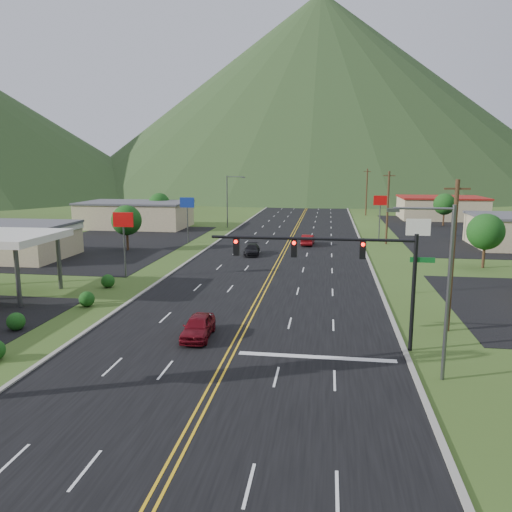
# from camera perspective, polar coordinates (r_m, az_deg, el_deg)

# --- Properties ---
(ground) EXTENTS (500.00, 500.00, 0.00)m
(ground) POSITION_cam_1_polar(r_m,az_deg,el_deg) (19.55, -10.32, -23.72)
(ground) COLOR #2B3D15
(ground) RESTS_ON ground
(road) EXTENTS (20.00, 460.00, 0.04)m
(road) POSITION_cam_1_polar(r_m,az_deg,el_deg) (19.55, -10.32, -23.72)
(road) COLOR black
(road) RESTS_ON ground
(curb_east) EXTENTS (0.30, 460.00, 0.14)m
(curb_east) POSITION_cam_1_polar(r_m,az_deg,el_deg) (19.35, 22.92, -24.84)
(curb_east) COLOR gray
(curb_east) RESTS_ON ground
(traffic_signal) EXTENTS (13.10, 0.43, 7.00)m
(traffic_signal) POSITION_cam_1_polar(r_m,az_deg,el_deg) (29.81, 10.09, -0.54)
(traffic_signal) COLOR black
(traffic_signal) RESTS_ON ground
(streetlight_east) EXTENTS (3.28, 0.25, 9.00)m
(streetlight_east) POSITION_cam_1_polar(r_m,az_deg,el_deg) (26.53, 20.53, -2.74)
(streetlight_east) COLOR #59595E
(streetlight_east) RESTS_ON ground
(streetlight_west) EXTENTS (3.28, 0.25, 9.00)m
(streetlight_west) POSITION_cam_1_polar(r_m,az_deg,el_deg) (87.16, -3.11, 6.65)
(streetlight_west) COLOR #59595E
(streetlight_west) RESTS_ON ground
(building_west_mid) EXTENTS (14.40, 10.40, 4.10)m
(building_west_mid) POSITION_cam_1_polar(r_m,az_deg,el_deg) (65.69, -26.61, 1.76)
(building_west_mid) COLOR beige
(building_west_mid) RESTS_ON ground
(building_west_far) EXTENTS (18.40, 11.40, 4.50)m
(building_west_far) POSITION_cam_1_polar(r_m,az_deg,el_deg) (90.15, -13.60, 4.64)
(building_west_far) COLOR beige
(building_west_far) RESTS_ON ground
(building_east_far) EXTENTS (16.40, 12.40, 4.50)m
(building_east_far) POSITION_cam_1_polar(r_m,az_deg,el_deg) (108.00, 20.38, 5.19)
(building_east_far) COLOR beige
(building_east_far) RESTS_ON ground
(pole_sign_west_a) EXTENTS (2.00, 0.18, 6.40)m
(pole_sign_west_a) POSITION_cam_1_polar(r_m,az_deg,el_deg) (49.62, -14.91, 3.30)
(pole_sign_west_a) COLOR #59595E
(pole_sign_west_a) RESTS_ON ground
(pole_sign_west_b) EXTENTS (2.00, 0.18, 6.40)m
(pole_sign_west_b) POSITION_cam_1_polar(r_m,az_deg,el_deg) (70.27, -7.87, 5.55)
(pole_sign_west_b) COLOR #59595E
(pole_sign_west_b) RESTS_ON ground
(pole_sign_east_a) EXTENTS (2.00, 0.18, 6.40)m
(pole_sign_east_a) POSITION_cam_1_polar(r_m,az_deg,el_deg) (44.31, 18.01, 2.31)
(pole_sign_east_a) COLOR #59595E
(pole_sign_east_a) RESTS_ON ground
(pole_sign_east_b) EXTENTS (2.00, 0.18, 6.40)m
(pole_sign_east_b) POSITION_cam_1_polar(r_m,az_deg,el_deg) (75.87, 14.02, 5.70)
(pole_sign_east_b) COLOR #59595E
(pole_sign_east_b) RESTS_ON ground
(tree_west_a) EXTENTS (3.84, 3.84, 5.82)m
(tree_west_a) POSITION_cam_1_polar(r_m,az_deg,el_deg) (65.80, -14.58, 3.97)
(tree_west_a) COLOR #382314
(tree_west_a) RESTS_ON ground
(tree_west_b) EXTENTS (3.84, 3.84, 5.82)m
(tree_west_b) POSITION_cam_1_polar(r_m,az_deg,el_deg) (92.70, -11.00, 5.90)
(tree_west_b) COLOR #382314
(tree_west_b) RESTS_ON ground
(tree_east_a) EXTENTS (3.84, 3.84, 5.82)m
(tree_east_a) POSITION_cam_1_polar(r_m,az_deg,el_deg) (58.12, 24.76, 2.53)
(tree_east_a) COLOR #382314
(tree_east_a) RESTS_ON ground
(tree_east_b) EXTENTS (3.84, 3.84, 5.82)m
(tree_east_b) POSITION_cam_1_polar(r_m,az_deg,el_deg) (95.76, 20.74, 5.56)
(tree_east_b) COLOR #382314
(tree_east_b) RESTS_ON ground
(utility_pole_a) EXTENTS (1.60, 0.28, 10.00)m
(utility_pole_a) POSITION_cam_1_polar(r_m,az_deg,el_deg) (34.71, 21.54, 0.09)
(utility_pole_a) COLOR #382314
(utility_pole_a) RESTS_ON ground
(utility_pole_b) EXTENTS (1.60, 0.28, 10.00)m
(utility_pole_b) POSITION_cam_1_polar(r_m,az_deg,el_deg) (70.96, 14.82, 5.41)
(utility_pole_b) COLOR #382314
(utility_pole_b) RESTS_ON ground
(utility_pole_c) EXTENTS (1.60, 0.28, 10.00)m
(utility_pole_c) POSITION_cam_1_polar(r_m,az_deg,el_deg) (110.71, 12.53, 7.20)
(utility_pole_c) COLOR #382314
(utility_pole_c) RESTS_ON ground
(utility_pole_d) EXTENTS (1.60, 0.28, 10.00)m
(utility_pole_d) POSITION_cam_1_polar(r_m,az_deg,el_deg) (150.59, 11.44, 8.03)
(utility_pole_d) COLOR #382314
(utility_pole_d) RESTS_ON ground
(mountain_n) EXTENTS (220.00, 220.00, 85.00)m
(mountain_n) POSITION_cam_1_polar(r_m,az_deg,el_deg) (237.44, 7.24, 18.01)
(mountain_n) COLOR #1E3518
(mountain_n) RESTS_ON ground
(car_red_near) EXTENTS (1.87, 4.32, 1.45)m
(car_red_near) POSITION_cam_1_polar(r_m,az_deg,el_deg) (32.22, -6.62, -8.08)
(car_red_near) COLOR maroon
(car_red_near) RESTS_ON ground
(car_dark_mid) EXTENTS (2.12, 4.51, 1.27)m
(car_dark_mid) POSITION_cam_1_polar(r_m,az_deg,el_deg) (60.76, -0.47, 0.69)
(car_dark_mid) COLOR black
(car_dark_mid) RESTS_ON ground
(car_red_far) EXTENTS (1.74, 4.44, 1.44)m
(car_red_far) POSITION_cam_1_polar(r_m,az_deg,el_deg) (68.58, 5.94, 1.83)
(car_red_far) COLOR maroon
(car_red_far) RESTS_ON ground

